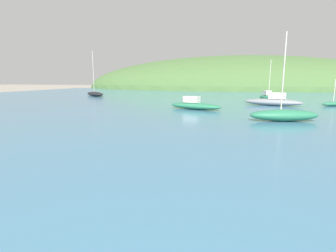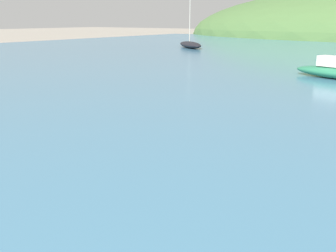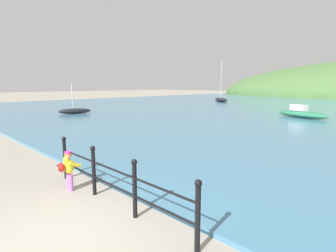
# 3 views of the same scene
# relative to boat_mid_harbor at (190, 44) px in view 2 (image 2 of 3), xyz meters

# --- Properties ---
(boat_mid_harbor) EXTENTS (4.65, 4.33, 6.05)m
(boat_mid_harbor) POSITION_rel_boat_mid_harbor_xyz_m (0.00, 0.00, 0.00)
(boat_mid_harbor) COLOR black
(boat_mid_harbor) RESTS_ON water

